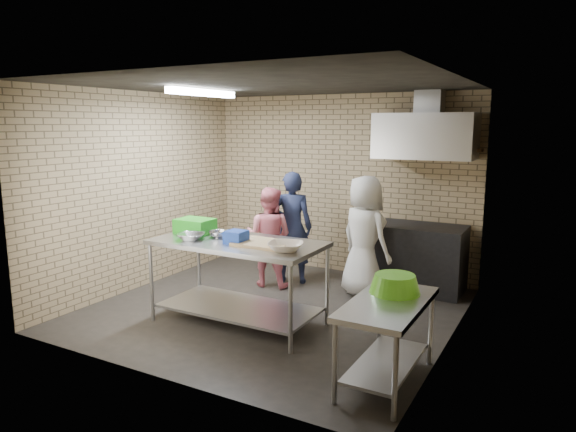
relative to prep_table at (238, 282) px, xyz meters
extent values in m
plane|color=black|center=(0.13, 0.55, -0.48)|extent=(4.20, 4.20, 0.00)
plane|color=black|center=(0.13, 0.55, 2.22)|extent=(4.20, 4.20, 0.00)
cube|color=tan|center=(0.13, 2.55, 0.87)|extent=(4.20, 0.06, 2.70)
cube|color=tan|center=(0.13, -1.45, 0.87)|extent=(4.20, 0.06, 2.70)
cube|color=tan|center=(-1.97, 0.55, 0.87)|extent=(0.06, 4.00, 2.70)
cube|color=tan|center=(2.23, 0.55, 0.87)|extent=(0.06, 4.00, 2.70)
cube|color=#B0B3B7|center=(0.00, 0.00, 0.00)|extent=(1.93, 0.96, 0.96)
cube|color=silver|center=(1.93, -0.55, -0.11)|extent=(0.60, 1.20, 0.75)
cube|color=black|center=(1.48, 2.20, -0.03)|extent=(1.20, 0.70, 0.90)
cube|color=silver|center=(1.48, 2.25, 1.62)|extent=(1.30, 0.60, 0.60)
cube|color=#A5A8AD|center=(1.48, 2.40, 2.07)|extent=(0.35, 0.30, 0.30)
cube|color=#3F2B19|center=(1.78, 2.44, 1.44)|extent=(0.80, 0.20, 0.04)
cube|color=white|center=(-0.87, 0.55, 2.16)|extent=(0.10, 1.25, 0.08)
cube|color=green|center=(-0.70, 0.12, 0.57)|extent=(0.43, 0.32, 0.17)
cube|color=#173CAD|center=(0.05, -0.10, 0.55)|extent=(0.21, 0.21, 0.14)
cube|color=#D5B37B|center=(0.35, -0.02, 0.50)|extent=(0.59, 0.45, 0.03)
imported|color=silver|center=(-0.50, -0.20, 0.52)|extent=(0.38, 0.38, 0.07)
imported|color=silver|center=(-0.30, 0.05, 0.52)|extent=(0.29, 0.29, 0.07)
imported|color=beige|center=(0.70, -0.15, 0.53)|extent=(0.47, 0.47, 0.09)
cylinder|color=#B22619|center=(1.53, 2.44, 1.55)|extent=(0.07, 0.07, 0.18)
cylinder|color=green|center=(1.93, 2.44, 1.53)|extent=(0.06, 0.06, 0.15)
imported|color=black|center=(-0.22, 1.68, 0.32)|extent=(0.68, 0.57, 1.61)
imported|color=pink|center=(-0.42, 1.39, 0.22)|extent=(0.76, 0.63, 1.40)
imported|color=silver|center=(0.91, 1.60, 0.32)|extent=(0.93, 0.80, 1.60)
camera|label=1|loc=(3.23, -4.70, 1.77)|focal=32.34mm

